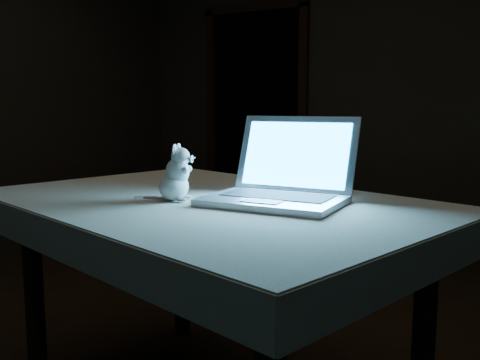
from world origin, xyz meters
The scene contains 7 objects.
floor centered at (0.00, 0.00, 0.00)m, with size 5.00×5.00×0.00m, color black.
back_wall centered at (0.00, 2.50, 1.30)m, with size 4.50×0.04×2.60m, color black.
doorway centered at (-1.10, 2.50, 1.06)m, with size 1.06×0.36×2.13m, color black, non-canonical shape.
table centered at (0.25, -0.37, 0.42)m, with size 1.57×1.01×0.84m, color black, non-canonical shape.
tablecloth centered at (0.18, -0.37, 0.79)m, with size 1.69×1.13×0.12m, color beige, non-canonical shape.
laptop centered at (0.51, -0.34, 1.01)m, with size 0.47×0.41×0.32m, color silver, non-canonical shape.
plush_mouse centered at (0.16, -0.46, 0.95)m, with size 0.15×0.15×0.21m, color silver, non-canonical shape.
Camera 1 is at (1.33, -1.99, 1.19)m, focal length 40.00 mm.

